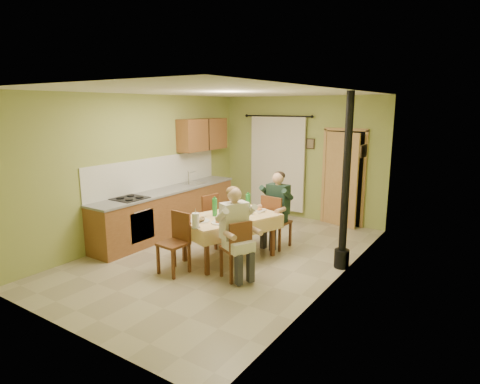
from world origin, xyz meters
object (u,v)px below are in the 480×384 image
Objects in this scene: man_right at (235,223)px; stove_flue at (344,206)px; chair_far at (276,232)px; dining_table at (229,237)px; chair_left at (216,230)px; chair_right at (236,260)px; chair_near at (174,255)px; man_far at (277,201)px.

stove_flue is at bearing -16.18° from man_right.
dining_table is at bearing -108.08° from chair_far.
chair_right is at bearing 59.92° from chair_left.
chair_near is 1.42m from chair_left.
chair_near is 2.79m from stove_flue.
man_far is (-0.16, 1.59, 0.59)m from chair_right.
dining_table is 0.74m from chair_left.
chair_near is at bearing 137.65° from man_right.
chair_near is 1.14m from man_right.
stove_flue is at bearing 108.43° from chair_left.
chair_right is at bearing -132.29° from stove_flue.
man_right is (0.15, -1.59, 0.00)m from man_far.
chair_right is at bearing -90.00° from man_right.
chair_near is 0.99m from chair_right.
stove_flue reaches higher than chair_right.
man_far is (0.39, 0.97, 0.50)m from dining_table.
dining_table is 1.34× the size of man_far.
chair_far is 0.35× the size of stove_flue.
man_far is at bearing 130.70° from chair_left.
chair_left reaches higher than dining_table.
chair_right is (0.93, 0.35, -0.00)m from chair_near.
chair_right is (0.16, -1.58, -0.00)m from chair_far.
chair_far is 1.68m from man_right.
man_far reaches higher than chair_far.
man_far is (0.76, 1.94, 0.59)m from chair_near.
dining_table is 1.16m from man_far.
chair_near is at bearing 137.13° from chair_right.
chair_left is (-0.99, -0.53, -0.00)m from chair_far.
man_right is at bearing 90.00° from chair_right.
stove_flue reaches higher than dining_table.
chair_left reaches higher than chair_right.
chair_left is at bearing 74.30° from chair_right.
stove_flue is (2.12, 1.66, 0.73)m from chair_near.
man_right is at bearing -80.24° from chair_far.
man_right reaches higher than chair_far.
chair_near is (-0.76, -1.93, -0.00)m from chair_far.
chair_far is 0.71× the size of man_right.
man_right is 1.78m from stove_flue.
chair_near is at bearing -91.32° from dining_table.
dining_table is at bearing -107.83° from man_far.
chair_far is 1.04× the size of chair_near.
man_far is (0.00, 0.01, 0.59)m from chair_far.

